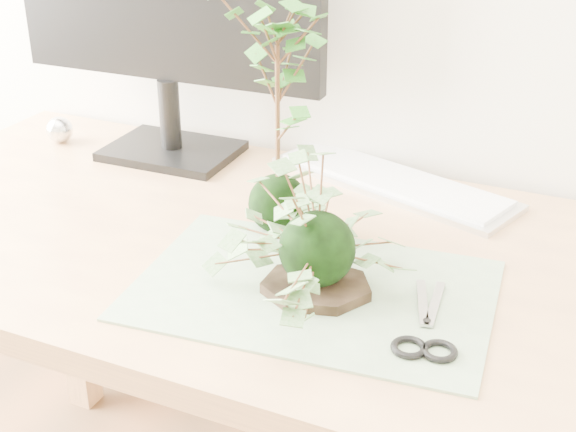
# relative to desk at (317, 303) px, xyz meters

# --- Properties ---
(desk) EXTENTS (1.60, 0.70, 0.74)m
(desk) POSITION_rel_desk_xyz_m (0.00, 0.00, 0.00)
(desk) COLOR tan
(desk) RESTS_ON ground_plane
(cutting_mat) EXTENTS (0.51, 0.37, 0.00)m
(cutting_mat) POSITION_rel_desk_xyz_m (0.04, -0.10, 0.09)
(cutting_mat) COLOR gray
(cutting_mat) RESTS_ON desk
(stone_dish) EXTENTS (0.19, 0.19, 0.01)m
(stone_dish) POSITION_rel_desk_xyz_m (0.04, -0.11, 0.10)
(stone_dish) COLOR black
(stone_dish) RESTS_ON cutting_mat
(ivy_kokedama) EXTENTS (0.37, 0.37, 0.20)m
(ivy_kokedama) POSITION_rel_desk_xyz_m (0.04, -0.11, 0.21)
(ivy_kokedama) COLOR black
(ivy_kokedama) RESTS_ON stone_dish
(maple_kokedama) EXTENTS (0.27, 0.27, 0.39)m
(maple_kokedama) POSITION_rel_desk_xyz_m (-0.08, 0.04, 0.36)
(maple_kokedama) COLOR black
(maple_kokedama) RESTS_ON desk
(keyboard) EXTENTS (0.47, 0.27, 0.02)m
(keyboard) POSITION_rel_desk_xyz_m (0.03, 0.28, 0.10)
(keyboard) COLOR silver
(keyboard) RESTS_ON desk
(foil_ball) EXTENTS (0.05, 0.05, 0.05)m
(foil_ball) POSITION_rel_desk_xyz_m (-0.64, 0.21, 0.11)
(foil_ball) COLOR silver
(foil_ball) RESTS_ON desk
(scissors) EXTENTS (0.09, 0.19, 0.01)m
(scissors) POSITION_rel_desk_xyz_m (0.20, -0.16, 0.10)
(scissors) COLOR #959596
(scissors) RESTS_ON cutting_mat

